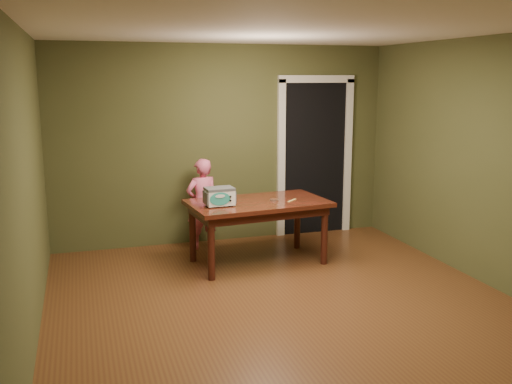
# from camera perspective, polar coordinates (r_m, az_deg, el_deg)

# --- Properties ---
(floor) EXTENTS (5.00, 5.00, 0.00)m
(floor) POSITION_cam_1_polar(r_m,az_deg,el_deg) (5.57, 3.31, -11.59)
(floor) COLOR brown
(floor) RESTS_ON ground
(room_shell) EXTENTS (4.52, 5.02, 2.61)m
(room_shell) POSITION_cam_1_polar(r_m,az_deg,el_deg) (5.15, 3.53, 6.17)
(room_shell) COLOR #474A27
(room_shell) RESTS_ON ground
(doorway) EXTENTS (1.10, 0.66, 2.25)m
(doorway) POSITION_cam_1_polar(r_m,az_deg,el_deg) (8.27, 5.07, 3.60)
(doorway) COLOR black
(doorway) RESTS_ON ground
(dining_table) EXTENTS (1.68, 1.05, 0.75)m
(dining_table) POSITION_cam_1_polar(r_m,az_deg,el_deg) (6.69, 0.20, -1.76)
(dining_table) COLOR #33160B
(dining_table) RESTS_ON floor
(toy_oven) EXTENTS (0.35, 0.25, 0.21)m
(toy_oven) POSITION_cam_1_polar(r_m,az_deg,el_deg) (6.43, -3.68, -0.39)
(toy_oven) COLOR #4C4F54
(toy_oven) RESTS_ON dining_table
(baking_pan) EXTENTS (0.10, 0.10, 0.02)m
(baking_pan) POSITION_cam_1_polar(r_m,az_deg,el_deg) (6.69, 1.83, -0.78)
(baking_pan) COLOR silver
(baking_pan) RESTS_ON dining_table
(spatula) EXTENTS (0.15, 0.14, 0.01)m
(spatula) POSITION_cam_1_polar(r_m,az_deg,el_deg) (6.71, 3.62, -0.84)
(spatula) COLOR #E2C262
(spatula) RESTS_ON dining_table
(child) EXTENTS (0.47, 0.36, 1.17)m
(child) POSITION_cam_1_polar(r_m,az_deg,el_deg) (7.32, -5.41, -1.19)
(child) COLOR #F0628E
(child) RESTS_ON floor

